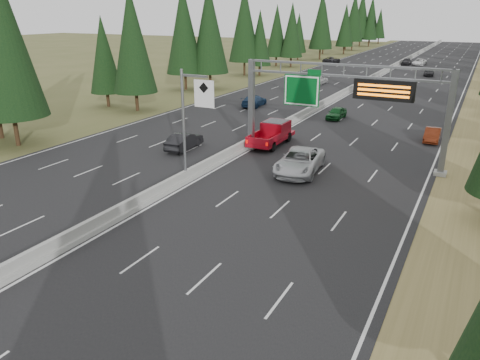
% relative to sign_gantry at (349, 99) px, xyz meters
% --- Properties ---
extents(road, '(32.00, 260.00, 0.08)m').
position_rel_sign_gantry_xyz_m(road, '(-8.92, 45.12, -5.23)').
color(road, black).
rests_on(road, ground).
extents(shoulder_left, '(3.60, 260.00, 0.06)m').
position_rel_sign_gantry_xyz_m(shoulder_left, '(-26.72, 45.12, -5.24)').
color(shoulder_left, '#4A5125').
rests_on(shoulder_left, ground).
extents(median_barrier, '(0.70, 260.00, 0.85)m').
position_rel_sign_gantry_xyz_m(median_barrier, '(-8.92, 45.12, -4.85)').
color(median_barrier, gray).
rests_on(median_barrier, road).
extents(sign_gantry, '(16.75, 0.98, 7.80)m').
position_rel_sign_gantry_xyz_m(sign_gantry, '(0.00, 0.00, 0.00)').
color(sign_gantry, slate).
rests_on(sign_gantry, road).
extents(hov_sign_pole, '(2.80, 0.50, 8.00)m').
position_rel_sign_gantry_xyz_m(hov_sign_pole, '(-8.33, -9.92, -0.54)').
color(hov_sign_pole, slate).
rests_on(hov_sign_pole, road).
extents(tree_row_left, '(11.52, 239.72, 18.16)m').
position_rel_sign_gantry_xyz_m(tree_row_left, '(-30.76, 40.50, 3.58)').
color(tree_row_left, black).
rests_on(tree_row_left, ground).
extents(silver_minivan, '(3.52, 6.53, 1.74)m').
position_rel_sign_gantry_xyz_m(silver_minivan, '(-2.39, -4.07, -4.32)').
color(silver_minivan, silver).
rests_on(silver_minivan, road).
extents(red_pickup, '(2.25, 6.29, 2.05)m').
position_rel_sign_gantry_xyz_m(red_pickup, '(-7.42, 2.49, -4.05)').
color(red_pickup, black).
rests_on(red_pickup, road).
extents(car_ahead_green, '(1.68, 3.95, 1.33)m').
position_rel_sign_gantry_xyz_m(car_ahead_green, '(-5.29, 15.60, -4.52)').
color(car_ahead_green, '#124F1F').
rests_on(car_ahead_green, road).
extents(car_ahead_dkred, '(1.46, 3.90, 1.27)m').
position_rel_sign_gantry_xyz_m(car_ahead_dkred, '(5.58, 10.12, -4.55)').
color(car_ahead_dkred, '#531B0B').
rests_on(car_ahead_dkred, road).
extents(car_ahead_dkgrey, '(2.10, 4.52, 1.28)m').
position_rel_sign_gantry_xyz_m(car_ahead_dkgrey, '(-0.46, 60.42, -4.55)').
color(car_ahead_dkgrey, black).
rests_on(car_ahead_dkgrey, road).
extents(car_ahead_white, '(2.81, 5.30, 1.42)m').
position_rel_sign_gantry_xyz_m(car_ahead_white, '(-4.62, 79.11, -4.48)').
color(car_ahead_white, white).
rests_on(car_ahead_white, road).
extents(car_ahead_far, '(1.86, 4.53, 1.54)m').
position_rel_sign_gantry_xyz_m(car_ahead_far, '(-7.42, 78.74, -4.42)').
color(car_ahead_far, black).
rests_on(car_ahead_far, road).
extents(car_onc_near, '(1.92, 4.62, 1.49)m').
position_rel_sign_gantry_xyz_m(car_onc_near, '(-13.75, -2.84, -4.45)').
color(car_onc_near, black).
rests_on(car_onc_near, road).
extents(car_onc_blue, '(2.46, 5.18, 1.46)m').
position_rel_sign_gantry_xyz_m(car_onc_blue, '(-16.88, 18.00, -4.46)').
color(car_onc_blue, navy).
rests_on(car_onc_blue, road).
extents(car_onc_white, '(1.97, 4.56, 1.53)m').
position_rel_sign_gantry_xyz_m(car_onc_white, '(-15.58, 40.75, -4.42)').
color(car_onc_white, silver).
rests_on(car_onc_white, road).
extents(car_onc_far, '(3.12, 5.89, 1.58)m').
position_rel_sign_gantry_xyz_m(car_onc_far, '(-23.42, 73.36, -4.40)').
color(car_onc_far, black).
rests_on(car_onc_far, road).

